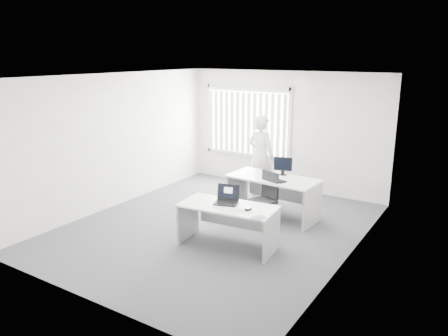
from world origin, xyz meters
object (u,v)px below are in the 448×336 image
Objects in this scene: desk_far at (273,188)px; office_chair at (264,207)px; laptop at (226,195)px; person at (261,156)px; desk_near at (228,217)px; monitor at (283,166)px.

desk_far is 1.81× the size of office_chair.
laptop is at bearing -73.76° from office_chair.
office_chair is at bearing 131.17° from person.
desk_near is at bearing -70.48° from office_chair.
office_chair is (0.02, 1.28, -0.22)m from desk_near.
laptop is at bearing -88.67° from desk_far.
desk_near is 0.36m from laptop.
monitor is (0.06, 0.68, 0.68)m from office_chair.
desk_far is 1.32m from person.
person reaches higher than monitor.
desk_far is (0.00, 1.69, 0.05)m from desk_near.
monitor is (0.15, 1.91, 0.11)m from laptop.
monitor is (0.08, 1.96, 0.47)m from desk_near.
monitor is at bearing 151.48° from person.
laptop reaches higher than desk_far.
desk_near is 1.69m from desk_far.
desk_near is 1.30m from office_chair.
person is (-0.79, 0.99, 0.36)m from desk_far.
desk_far is 0.50m from monitor.
desk_far is at bearing 84.13° from desk_near.
person reaches higher than desk_near.
person is at bearing 132.51° from desk_far.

